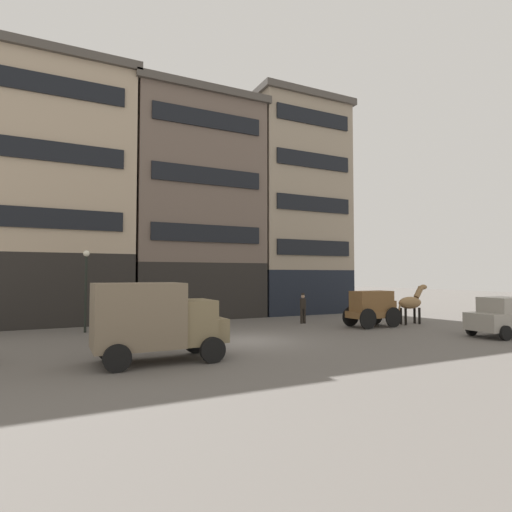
# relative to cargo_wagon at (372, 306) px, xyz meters

# --- Properties ---
(ground_plane) EXTENTS (120.00, 120.00, 0.00)m
(ground_plane) POSITION_rel_cargo_wagon_xyz_m (-8.26, -1.24, -1.15)
(ground_plane) COLOR #605B56
(building_far_left) EXTENTS (10.02, 7.06, 15.58)m
(building_far_left) POSITION_rel_cargo_wagon_xyz_m (-16.35, 10.30, 6.68)
(building_far_left) COLOR black
(building_far_left) RESTS_ON ground_plane
(building_center_left) EXTENTS (9.08, 7.06, 15.20)m
(building_center_left) POSITION_rel_cargo_wagon_xyz_m (-7.16, 10.30, 6.49)
(building_center_left) COLOR black
(building_center_left) RESTS_ON ground_plane
(building_center_right) EXTENTS (7.81, 7.06, 16.46)m
(building_center_right) POSITION_rel_cargo_wagon_xyz_m (0.94, 10.30, 7.12)
(building_center_right) COLOR black
(building_center_right) RESTS_ON ground_plane
(cargo_wagon) EXTENTS (2.91, 1.52, 1.98)m
(cargo_wagon) POSITION_rel_cargo_wagon_xyz_m (0.00, 0.00, 0.00)
(cargo_wagon) COLOR brown
(cargo_wagon) RESTS_ON ground_plane
(draft_horse) EXTENTS (2.34, 0.61, 2.30)m
(draft_horse) POSITION_rel_cargo_wagon_xyz_m (2.95, 0.00, 0.12)
(draft_horse) COLOR #937047
(draft_horse) RESTS_ON ground_plane
(delivery_truck_near) EXTENTS (4.36, 2.14, 2.62)m
(delivery_truck_near) POSITION_rel_cargo_wagon_xyz_m (-12.83, -3.91, 0.28)
(delivery_truck_near) COLOR #7A6B4C
(delivery_truck_near) RESTS_ON ground_plane
(sedan_light) EXTENTS (3.77, 1.99, 1.83)m
(sedan_light) POSITION_rel_cargo_wagon_xyz_m (3.15, -5.44, -0.23)
(sedan_light) COLOR gray
(sedan_light) RESTS_ON ground_plane
(pedestrian_officer) EXTENTS (0.42, 0.42, 1.79)m
(pedestrian_officer) POSITION_rel_cargo_wagon_xyz_m (-2.58, 3.06, -0.17)
(pedestrian_officer) COLOR black
(pedestrian_officer) RESTS_ON ground_plane
(streetlamp_curbside) EXTENTS (0.32, 0.32, 4.12)m
(streetlamp_curbside) POSITION_rel_cargo_wagon_xyz_m (-14.43, 4.68, 1.52)
(streetlamp_curbside) COLOR black
(streetlamp_curbside) RESTS_ON ground_plane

